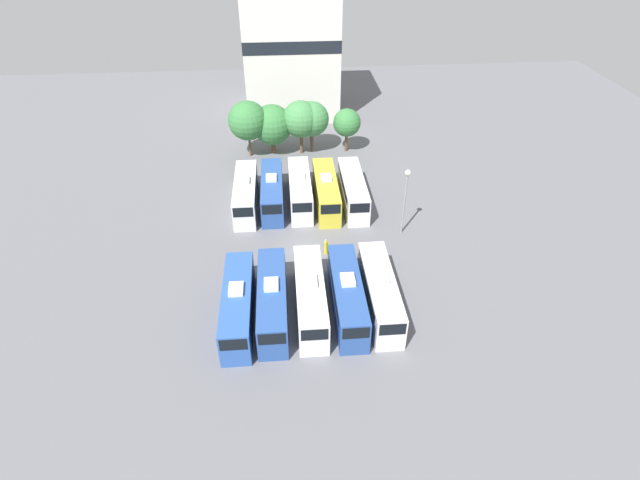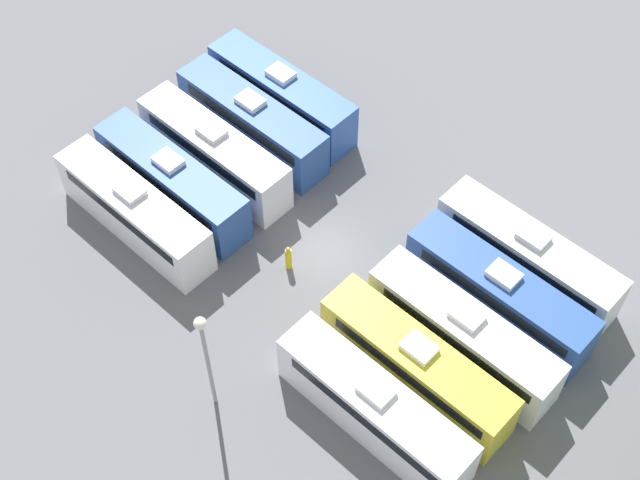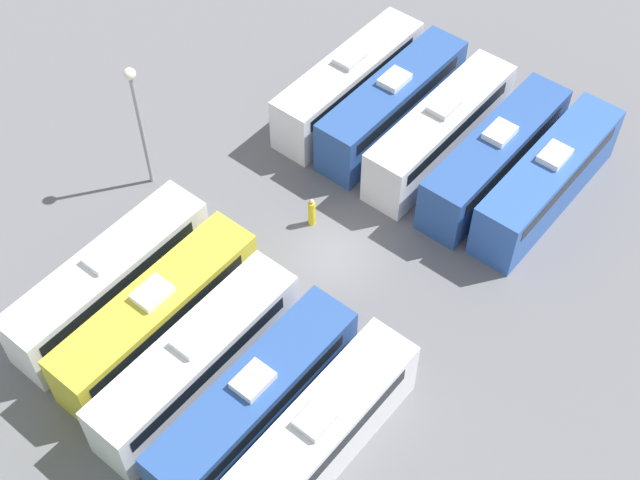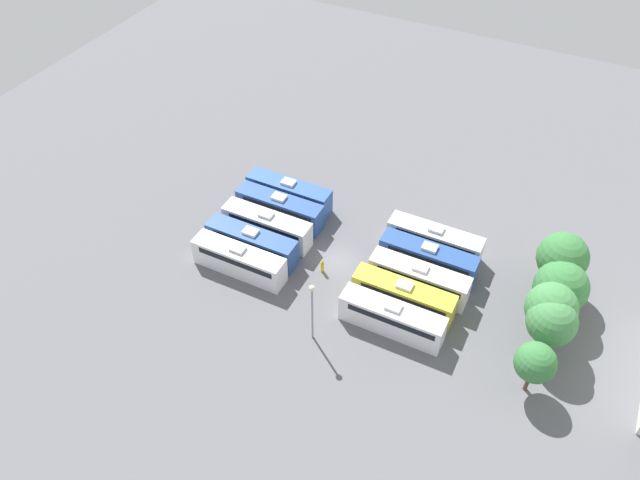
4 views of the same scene
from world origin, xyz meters
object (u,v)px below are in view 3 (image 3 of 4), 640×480
bus_4 (348,82)px  worker_person (312,212)px  bus_6 (255,401)px  bus_7 (196,361)px  bus_8 (157,315)px  bus_2 (440,130)px  bus_9 (109,280)px  bus_0 (548,179)px  bus_1 (495,156)px  light_pole (137,108)px  bus_5 (316,439)px  bus_3 (392,103)px

bus_4 → worker_person: 9.02m
bus_6 → bus_7: (3.23, 0.13, 0.00)m
bus_8 → bus_6: bearing=175.9°
bus_2 → bus_9: size_ratio=1.00×
bus_0 → bus_9: same height
bus_4 → bus_8: size_ratio=1.00×
bus_8 → bus_7: bearing=169.1°
bus_1 → worker_person: (5.38, 8.27, -0.97)m
bus_8 → worker_person: (-0.88, -9.67, -0.97)m
bus_6 → light_pole: light_pole is taller
bus_5 → bus_6: same height
bus_5 → light_pole: (16.79, -6.73, 3.36)m
bus_2 → bus_4: (6.10, 0.07, 0.00)m
bus_4 → bus_5: bearing=124.7°
bus_4 → bus_8: 17.97m
bus_8 → bus_9: size_ratio=1.00×
bus_0 → bus_9: size_ratio=1.00×
bus_3 → light_pole: size_ratio=1.41×
bus_3 → light_pole: 13.86m
bus_5 → bus_7: 6.27m
bus_0 → bus_5: (-0.08, 18.43, 0.00)m
bus_9 → bus_4: bearing=-90.0°
bus_4 → bus_6: bearing=117.2°
bus_1 → bus_3: bearing=0.8°
bus_3 → light_pole: bearing=57.0°
bus_7 → bus_4: bearing=-71.5°
bus_4 → worker_person: bearing=116.5°
bus_2 → bus_5: size_ratio=1.00×
bus_6 → light_pole: 15.81m
bus_8 → light_pole: 10.55m
bus_5 → bus_4: bearing=-55.3°
bus_7 → worker_person: bearing=-78.3°
bus_5 → bus_9: same height
bus_4 → bus_7: same height
bus_6 → bus_3: bearing=-70.6°
bus_9 → light_pole: (4.41, -6.58, 3.36)m
bus_3 → bus_7: size_ratio=1.00×
bus_6 → bus_8: 6.24m
bus_1 → bus_6: same height
bus_0 → bus_4: same height
bus_0 → light_pole: (16.71, 11.70, 3.36)m
bus_6 → worker_person: bus_6 is taller
bus_1 → worker_person: bearing=56.9°
bus_6 → bus_8: same height
bus_0 → bus_8: size_ratio=1.00×
bus_5 → bus_6: (3.03, 0.29, 0.00)m
bus_0 → bus_3: (9.39, 0.43, 0.00)m
bus_2 → bus_8: size_ratio=1.00×
bus_4 → bus_9: 17.70m
bus_4 → bus_5: size_ratio=1.00×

